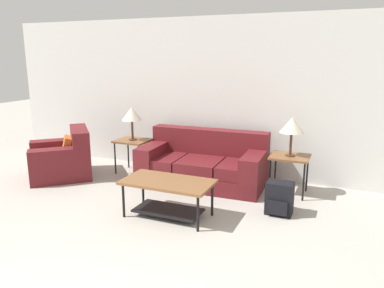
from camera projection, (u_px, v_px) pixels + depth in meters
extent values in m
cube|color=silver|center=(241.00, 98.00, 6.06)|extent=(9.11, 0.06, 2.60)
cube|color=maroon|center=(202.00, 177.00, 5.90)|extent=(1.96, 1.01, 0.22)
cube|color=maroon|center=(164.00, 161.00, 6.05)|extent=(0.65, 0.87, 0.20)
cube|color=maroon|center=(202.00, 165.00, 5.83)|extent=(0.65, 0.87, 0.20)
cube|color=maroon|center=(242.00, 169.00, 5.60)|extent=(0.65, 0.87, 0.20)
cube|color=maroon|center=(209.00, 141.00, 6.09)|extent=(1.94, 0.33, 0.40)
cube|color=maroon|center=(155.00, 161.00, 6.14)|extent=(0.31, 0.96, 0.58)
cube|color=maroon|center=(254.00, 172.00, 5.56)|extent=(0.31, 0.96, 0.58)
cube|color=maroon|center=(61.00, 165.00, 6.24)|extent=(1.32, 1.32, 0.40)
cube|color=maroon|center=(80.00, 140.00, 6.25)|extent=(0.83, 0.86, 0.40)
cube|color=maroon|center=(60.00, 155.00, 6.53)|extent=(0.86, 0.82, 0.56)
cube|color=maroon|center=(61.00, 166.00, 5.91)|extent=(0.86, 0.82, 0.56)
cube|color=orange|center=(66.00, 147.00, 6.20)|extent=(0.37, 0.38, 0.36)
cube|color=brown|center=(168.00, 182.00, 4.62)|extent=(1.12, 0.60, 0.04)
cylinder|color=black|center=(123.00, 201.00, 4.66)|extent=(0.03, 0.03, 0.44)
cylinder|color=black|center=(198.00, 214.00, 4.27)|extent=(0.03, 0.03, 0.44)
cylinder|color=black|center=(143.00, 188.00, 5.08)|extent=(0.03, 0.03, 0.44)
cylinder|color=black|center=(212.00, 199.00, 4.70)|extent=(0.03, 0.03, 0.44)
cube|color=black|center=(168.00, 210.00, 4.71)|extent=(0.84, 0.42, 0.02)
cube|color=brown|center=(133.00, 141.00, 6.38)|extent=(0.55, 0.49, 0.03)
cylinder|color=black|center=(115.00, 158.00, 6.36)|extent=(0.03, 0.03, 0.54)
cylinder|color=black|center=(139.00, 161.00, 6.18)|extent=(0.03, 0.03, 0.54)
cylinder|color=black|center=(128.00, 153.00, 6.72)|extent=(0.03, 0.03, 0.54)
cylinder|color=black|center=(151.00, 155.00, 6.54)|extent=(0.03, 0.03, 0.54)
cube|color=brown|center=(290.00, 157.00, 5.38)|extent=(0.55, 0.49, 0.03)
cylinder|color=black|center=(270.00, 178.00, 5.35)|extent=(0.03, 0.03, 0.54)
cylinder|color=black|center=(304.00, 182.00, 5.17)|extent=(0.03, 0.03, 0.54)
cylinder|color=black|center=(275.00, 170.00, 5.72)|extent=(0.03, 0.03, 0.54)
cylinder|color=black|center=(307.00, 174.00, 5.54)|extent=(0.03, 0.03, 0.54)
cylinder|color=#472D1E|center=(133.00, 139.00, 6.38)|extent=(0.14, 0.14, 0.02)
cylinder|color=#472D1E|center=(132.00, 130.00, 6.34)|extent=(0.04, 0.04, 0.32)
cone|color=beige|center=(132.00, 114.00, 6.28)|extent=(0.34, 0.34, 0.22)
cylinder|color=#472D1E|center=(290.00, 155.00, 5.37)|extent=(0.14, 0.14, 0.02)
cylinder|color=#472D1E|center=(291.00, 144.00, 5.33)|extent=(0.04, 0.04, 0.32)
cone|color=beige|center=(292.00, 125.00, 5.27)|extent=(0.34, 0.34, 0.22)
cube|color=black|center=(280.00, 198.00, 4.76)|extent=(0.33, 0.24, 0.42)
cube|color=black|center=(277.00, 208.00, 4.66)|extent=(0.25, 0.05, 0.17)
cylinder|color=black|center=(275.00, 192.00, 4.92)|extent=(0.02, 0.02, 0.32)
cylinder|color=black|center=(289.00, 194.00, 4.85)|extent=(0.02, 0.02, 0.32)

